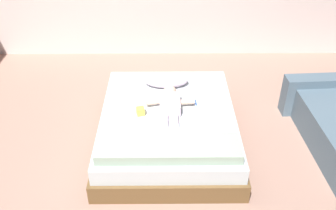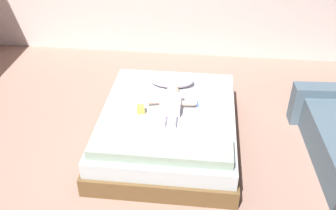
% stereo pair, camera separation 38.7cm
% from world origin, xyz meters
% --- Properties ---
extents(ground_plane, '(8.00, 8.00, 0.00)m').
position_xyz_m(ground_plane, '(0.00, 0.00, 0.00)').
color(ground_plane, '#A27B6A').
extents(bed, '(1.49, 1.85, 0.38)m').
position_xyz_m(bed, '(0.24, 0.79, 0.19)').
color(bed, brown).
rests_on(bed, ground_plane).
extents(pillow, '(0.52, 0.27, 0.14)m').
position_xyz_m(pillow, '(0.22, 1.35, 0.45)').
color(pillow, silver).
rests_on(pillow, bed).
extents(baby, '(0.53, 0.64, 0.15)m').
position_xyz_m(baby, '(0.26, 0.89, 0.44)').
color(baby, white).
rests_on(baby, bed).
extents(toothbrush, '(0.03, 0.13, 0.02)m').
position_xyz_m(toothbrush, '(0.55, 0.98, 0.39)').
color(toothbrush, blue).
rests_on(toothbrush, bed).
extents(blanket, '(1.34, 0.35, 0.10)m').
position_xyz_m(blanket, '(0.24, 0.14, 0.43)').
color(blanket, '#98AD95').
rests_on(blanket, bed).
extents(toy_block, '(0.10, 0.10, 0.08)m').
position_xyz_m(toy_block, '(-0.06, 0.76, 0.42)').
color(toy_block, gold).
rests_on(toy_block, bed).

